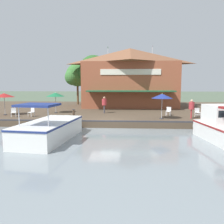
# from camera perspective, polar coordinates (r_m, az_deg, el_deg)

# --- Properties ---
(ground_plane) EXTENTS (220.00, 220.00, 0.00)m
(ground_plane) POSITION_cam_1_polar(r_m,az_deg,el_deg) (18.12, -1.88, -4.46)
(ground_plane) COLOR #4C5B47
(quay_deck) EXTENTS (22.00, 56.00, 0.60)m
(quay_deck) POSITION_cam_1_polar(r_m,az_deg,el_deg) (28.92, 0.20, 0.46)
(quay_deck) COLOR #4C3D2D
(quay_deck) RESTS_ON ground
(quay_edge_fender) EXTENTS (0.20, 50.40, 0.10)m
(quay_edge_fender) POSITION_cam_1_polar(r_m,az_deg,el_deg) (18.10, -1.86, -2.38)
(quay_edge_fender) COLOR #2D2D33
(quay_edge_fender) RESTS_ON quay_deck
(waterfront_restaurant) EXTENTS (10.16, 13.05, 8.51)m
(waterfront_restaurant) POSITION_cam_1_polar(r_m,az_deg,el_deg) (31.44, 4.67, 9.07)
(waterfront_restaurant) COLOR brown
(waterfront_restaurant) RESTS_ON quay_deck
(patio_umbrella_by_entrance) EXTENTS (1.88, 1.88, 2.29)m
(patio_umbrella_by_entrance) POSITION_cam_1_polar(r_m,az_deg,el_deg) (19.91, 12.96, 4.06)
(patio_umbrella_by_entrance) COLOR #B7B7B7
(patio_umbrella_by_entrance) RESTS_ON quay_deck
(patio_umbrella_far_corner) EXTENTS (1.99, 1.99, 2.25)m
(patio_umbrella_far_corner) POSITION_cam_1_polar(r_m,az_deg,el_deg) (24.49, -26.37, 3.95)
(patio_umbrella_far_corner) COLOR #B7B7B7
(patio_umbrella_far_corner) RESTS_ON quay_deck
(patio_umbrella_mid_patio_left) EXTENTS (1.97, 1.97, 2.25)m
(patio_umbrella_mid_patio_left) POSITION_cam_1_polar(r_m,az_deg,el_deg) (24.49, -14.58, 4.43)
(patio_umbrella_mid_patio_left) COLOR #B7B7B7
(patio_umbrella_mid_patio_left) RESTS_ON quay_deck
(cafe_chair_mid_patio) EXTENTS (0.58, 0.58, 0.85)m
(cafe_chair_mid_patio) POSITION_cam_1_polar(r_m,az_deg,el_deg) (22.77, -24.34, 0.02)
(cafe_chair_mid_patio) COLOR white
(cafe_chair_mid_patio) RESTS_ON quay_deck
(cafe_chair_facing_river) EXTENTS (0.57, 0.57, 0.85)m
(cafe_chair_facing_river) POSITION_cam_1_polar(r_m,az_deg,el_deg) (22.33, -20.23, 0.09)
(cafe_chair_facing_river) COLOR white
(cafe_chair_facing_river) RESTS_ON quay_deck
(cafe_chair_far_corner_seat) EXTENTS (0.58, 0.58, 0.85)m
(cafe_chair_far_corner_seat) POSITION_cam_1_polar(r_m,az_deg,el_deg) (22.43, 14.56, 0.32)
(cafe_chair_far_corner_seat) COLOR white
(cafe_chair_far_corner_seat) RESTS_ON quay_deck
(cafe_chair_back_row_seat) EXTENTS (0.49, 0.49, 0.85)m
(cafe_chair_back_row_seat) POSITION_cam_1_polar(r_m,az_deg,el_deg) (22.20, 21.45, -0.01)
(cafe_chair_back_row_seat) COLOR white
(cafe_chair_back_row_seat) RESTS_ON quay_deck
(person_mid_patio) EXTENTS (0.50, 0.50, 1.78)m
(person_mid_patio) POSITION_cam_1_polar(r_m,az_deg,el_deg) (23.53, -2.03, 2.44)
(person_mid_patio) COLOR #4C4C56
(person_mid_patio) RESTS_ON quay_deck
(person_at_quay_edge) EXTENTS (0.49, 0.49, 1.73)m
(person_at_quay_edge) POSITION_cam_1_polar(r_m,az_deg,el_deg) (20.99, 20.07, 1.35)
(person_at_quay_edge) COLOR #B23338
(person_at_quay_edge) RESTS_ON quay_deck
(motorboat_second_along) EXTENTS (7.07, 3.19, 2.45)m
(motorboat_second_along) POSITION_cam_1_polar(r_m,az_deg,el_deg) (15.32, -14.99, -3.96)
(motorboat_second_along) COLOR white
(motorboat_second_along) RESTS_ON river_water
(motorboat_fourth_along) EXTENTS (6.39, 2.72, 2.31)m
(motorboat_fourth_along) POSITION_cam_1_polar(r_m,az_deg,el_deg) (15.59, 26.82, -3.77)
(motorboat_fourth_along) COLOR silver
(motorboat_fourth_along) RESTS_ON river_water
(mooring_post) EXTENTS (0.22, 0.22, 0.98)m
(mooring_post) POSITION_cam_1_polar(r_m,az_deg,el_deg) (18.72, -9.99, -0.77)
(mooring_post) COLOR #473323
(mooring_post) RESTS_ON quay_deck
(swan) EXTENTS (0.47, 0.62, 0.69)m
(swan) POSITION_cam_1_polar(r_m,az_deg,el_deg) (12.59, -19.11, -8.92)
(swan) COLOR white
(swan) RESTS_ON river_water
(tree_behind_restaurant) EXTENTS (3.71, 3.53, 6.34)m
(tree_behind_restaurant) POSITION_cam_1_polar(r_m,az_deg,el_deg) (34.63, -9.31, 9.35)
(tree_behind_restaurant) COLOR brown
(tree_behind_restaurant) RESTS_ON quay_deck
(tree_upstream_bank) EXTENTS (4.61, 4.39, 7.55)m
(tree_upstream_bank) POSITION_cam_1_polar(r_m,az_deg,el_deg) (33.87, -5.17, 10.76)
(tree_upstream_bank) COLOR brown
(tree_upstream_bank) RESTS_ON quay_deck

